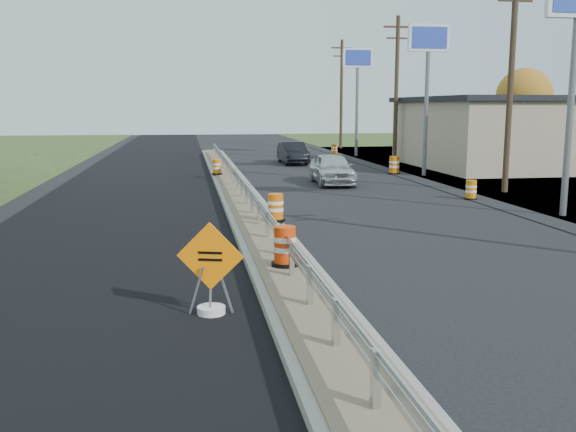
{
  "coord_description": "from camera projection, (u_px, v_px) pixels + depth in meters",
  "views": [
    {
      "loc": [
        -2.1,
        -16.74,
        3.68
      ],
      "look_at": [
        0.27,
        -1.83,
        1.1
      ],
      "focal_mm": 40.0,
      "sensor_mm": 36.0,
      "label": 1
    }
  ],
  "objects": [
    {
      "name": "caution_sign",
      "position": [
        211.0,
        291.0,
        11.44
      ],
      "size": [
        1.18,
        0.51,
        1.68
      ],
      "rotation": [
        0.0,
        0.0,
        -0.29
      ],
      "color": "white",
      "rests_on": "ground"
    },
    {
      "name": "guardrail",
      "position": [
        239.0,
        181.0,
        25.88
      ],
      "size": [
        0.1,
        46.15,
        0.72
      ],
      "color": "silver",
      "rests_on": "median"
    },
    {
      "name": "median",
      "position": [
        242.0,
        199.0,
        25.01
      ],
      "size": [
        1.6,
        55.0,
        0.23
      ],
      "color": "gray",
      "rests_on": "ground"
    },
    {
      "name": "barrel_median_mid",
      "position": [
        276.0,
        208.0,
        19.47
      ],
      "size": [
        0.58,
        0.58,
        0.85
      ],
      "color": "black",
      "rests_on": "median"
    },
    {
      "name": "barrel_median_near",
      "position": [
        285.0,
        247.0,
        14.02
      ],
      "size": [
        0.6,
        0.6,
        0.88
      ],
      "color": "black",
      "rests_on": "median"
    },
    {
      "name": "ground",
      "position": [
        267.0,
        245.0,
        17.24
      ],
      "size": [
        140.0,
        140.0,
        0.0
      ],
      "primitive_type": "plane",
      "color": "black",
      "rests_on": "ground"
    },
    {
      "name": "tree_far_yellow",
      "position": [
        524.0,
        96.0,
        53.59
      ],
      "size": [
        4.62,
        4.62,
        6.86
      ],
      "color": "#473523",
      "rests_on": "ground"
    },
    {
      "name": "car_dark_mid",
      "position": [
        293.0,
        153.0,
        41.72
      ],
      "size": [
        1.56,
        4.31,
        1.41
      ],
      "primitive_type": "imported",
      "rotation": [
        0.0,
        0.0,
        0.01
      ],
      "color": "black",
      "rests_on": "ground"
    },
    {
      "name": "milled_overlay",
      "position": [
        131.0,
        197.0,
        26.29
      ],
      "size": [
        7.2,
        120.0,
        0.01
      ],
      "primitive_type": "cube",
      "color": "black",
      "rests_on": "ground"
    },
    {
      "name": "utility_pole_smid",
      "position": [
        511.0,
        76.0,
        26.95
      ],
      "size": [
        1.9,
        0.26,
        9.4
      ],
      "color": "#473523",
      "rests_on": "ground"
    },
    {
      "name": "retail_building_near",
      "position": [
        563.0,
        132.0,
        39.59
      ],
      "size": [
        18.5,
        12.5,
        4.27
      ],
      "color": "tan",
      "rests_on": "ground"
    },
    {
      "name": "barrel_shoulder_near",
      "position": [
        471.0,
        190.0,
        25.66
      ],
      "size": [
        0.53,
        0.53,
        0.78
      ],
      "color": "black",
      "rests_on": "ground"
    },
    {
      "name": "barrel_median_far",
      "position": [
        217.0,
        167.0,
        32.92
      ],
      "size": [
        0.53,
        0.53,
        0.78
      ],
      "color": "black",
      "rests_on": "median"
    },
    {
      "name": "utility_pole_north",
      "position": [
        341.0,
        92.0,
        56.15
      ],
      "size": [
        1.9,
        0.26,
        9.4
      ],
      "color": "#473523",
      "rests_on": "ground"
    },
    {
      "name": "pylon_sign_north",
      "position": [
        358.0,
        68.0,
        46.98
      ],
      "size": [
        2.2,
        0.3,
        7.9
      ],
      "color": "slate",
      "rests_on": "ground"
    },
    {
      "name": "barrel_shoulder_mid",
      "position": [
        394.0,
        166.0,
        35.23
      ],
      "size": [
        0.67,
        0.67,
        0.99
      ],
      "color": "black",
      "rests_on": "ground"
    },
    {
      "name": "barrel_shoulder_far",
      "position": [
        334.0,
        150.0,
        49.38
      ],
      "size": [
        0.56,
        0.56,
        0.83
      ],
      "color": "black",
      "rests_on": "ground"
    },
    {
      "name": "pylon_sign_mid",
      "position": [
        428.0,
        52.0,
        33.35
      ],
      "size": [
        2.2,
        0.3,
        7.9
      ],
      "color": "slate",
      "rests_on": "ground"
    },
    {
      "name": "car_silver",
      "position": [
        332.0,
        169.0,
        30.7
      ],
      "size": [
        1.91,
        4.44,
        1.49
      ],
      "primitive_type": "imported",
      "rotation": [
        0.0,
        0.0,
        -0.04
      ],
      "color": "silver",
      "rests_on": "ground"
    },
    {
      "name": "utility_pole_nmid",
      "position": [
        396.0,
        87.0,
        41.55
      ],
      "size": [
        1.9,
        0.26,
        9.4
      ],
      "color": "#473523",
      "rests_on": "ground"
    }
  ]
}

